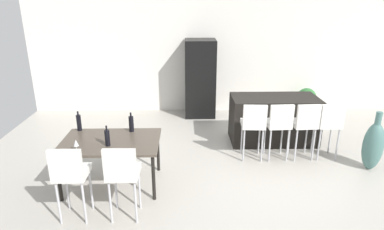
{
  "coord_description": "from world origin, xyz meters",
  "views": [
    {
      "loc": [
        -1.19,
        -4.96,
        2.74
      ],
      "look_at": [
        -1.07,
        0.34,
        0.85
      ],
      "focal_mm": 30.76,
      "sensor_mm": 36.0,
      "label": 1
    }
  ],
  "objects": [
    {
      "name": "bar_chair_right",
      "position": [
        0.9,
        0.35,
        0.7
      ],
      "size": [
        0.42,
        0.42,
        1.05
      ],
      "color": "silver",
      "rests_on": "ground_plane"
    },
    {
      "name": "bar_chair_far",
      "position": [
        1.32,
        0.35,
        0.7
      ],
      "size": [
        0.41,
        0.41,
        1.05
      ],
      "color": "silver",
      "rests_on": "ground_plane"
    },
    {
      "name": "ground_plane",
      "position": [
        0.0,
        0.0,
        0.0
      ],
      "size": [
        10.0,
        10.0,
        0.0
      ],
      "primitive_type": "plane",
      "color": "#ADA89E"
    },
    {
      "name": "bar_chair_middle",
      "position": [
        0.44,
        0.35,
        0.7
      ],
      "size": [
        0.42,
        0.42,
        1.05
      ],
      "color": "silver",
      "rests_on": "ground_plane"
    },
    {
      "name": "floor_vase",
      "position": [
        1.92,
        -0.07,
        0.43
      ],
      "size": [
        0.32,
        0.32,
        1.02
      ],
      "color": "#47706B",
      "rests_on": "ground_plane"
    },
    {
      "name": "refrigerator",
      "position": [
        -0.82,
        2.76,
        0.92
      ],
      "size": [
        0.72,
        0.68,
        1.84
      ],
      "primitive_type": "cube",
      "color": "black",
      "rests_on": "ground_plane"
    },
    {
      "name": "wine_glass_left",
      "position": [
        -2.69,
        -0.81,
        0.86
      ],
      "size": [
        0.07,
        0.07,
        0.17
      ],
      "color": "silver",
      "rests_on": "dining_table"
    },
    {
      "name": "wine_bottle_near",
      "position": [
        -2.88,
        -0.04,
        0.87
      ],
      "size": [
        0.07,
        0.07,
        0.32
      ],
      "color": "black",
      "rests_on": "dining_table"
    },
    {
      "name": "dining_chair_near",
      "position": [
        -2.63,
        -1.3,
        0.7
      ],
      "size": [
        0.4,
        0.4,
        1.05
      ],
      "color": "silver",
      "rests_on": "ground_plane"
    },
    {
      "name": "wine_bottle_right",
      "position": [
        -2.31,
        -0.63,
        0.86
      ],
      "size": [
        0.07,
        0.07,
        0.3
      ],
      "color": "black",
      "rests_on": "dining_table"
    },
    {
      "name": "dining_table",
      "position": [
        -2.31,
        -0.46,
        0.68
      ],
      "size": [
        1.45,
        0.97,
        0.74
      ],
      "color": "#4C4238",
      "rests_on": "ground_plane"
    },
    {
      "name": "dining_chair_far",
      "position": [
        -1.98,
        -1.3,
        0.7
      ],
      "size": [
        0.41,
        0.41,
        1.05
      ],
      "color": "silver",
      "rests_on": "ground_plane"
    },
    {
      "name": "back_wall",
      "position": [
        0.0,
        3.2,
        1.45
      ],
      "size": [
        10.0,
        0.12,
        2.9
      ],
      "primitive_type": "cube",
      "color": "silver",
      "rests_on": "ground_plane"
    },
    {
      "name": "bar_chair_left",
      "position": [
        -0.0,
        0.35,
        0.7
      ],
      "size": [
        0.42,
        0.42,
        1.05
      ],
      "color": "silver",
      "rests_on": "ground_plane"
    },
    {
      "name": "wine_bottle_middle",
      "position": [
        -2.04,
        -0.1,
        0.87
      ],
      "size": [
        0.08,
        0.08,
        0.31
      ],
      "color": "black",
      "rests_on": "dining_table"
    },
    {
      "name": "potted_plant",
      "position": [
        1.81,
        2.75,
        0.39
      ],
      "size": [
        0.46,
        0.46,
        0.66
      ],
      "color": "beige",
      "rests_on": "ground_plane"
    },
    {
      "name": "kitchen_island",
      "position": [
        0.57,
        1.14,
        0.46
      ],
      "size": [
        1.68,
        0.82,
        0.92
      ],
      "primitive_type": "cube",
      "color": "black",
      "rests_on": "ground_plane"
    }
  ]
}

